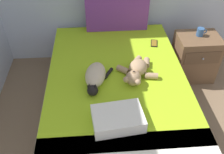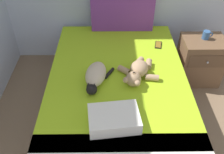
{
  "view_description": "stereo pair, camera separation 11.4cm",
  "coord_description": "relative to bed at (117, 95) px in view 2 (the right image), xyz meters",
  "views": [
    {
      "loc": [
        1.18,
        1.37,
        2.11
      ],
      "look_at": [
        1.32,
        3.12,
        0.6
      ],
      "focal_mm": 39.96,
      "sensor_mm": 36.0,
      "label": 1
    },
    {
      "loc": [
        1.3,
        1.36,
        2.11
      ],
      "look_at": [
        1.32,
        3.12,
        0.6
      ],
      "focal_mm": 39.96,
      "sensor_mm": 36.0,
      "label": 2
    }
  ],
  "objects": [
    {
      "name": "bed",
      "position": [
        0.0,
        0.0,
        0.0
      ],
      "size": [
        1.41,
        2.05,
        0.52
      ],
      "color": "brown",
      "rests_on": "ground_plane"
    },
    {
      "name": "patterned_cushion",
      "position": [
        0.08,
        0.93,
        0.5
      ],
      "size": [
        0.76,
        0.14,
        0.47
      ],
      "color": "#72338C",
      "rests_on": "bed"
    },
    {
      "name": "cat",
      "position": [
        -0.21,
        -0.08,
        0.33
      ],
      "size": [
        0.3,
        0.42,
        0.15
      ],
      "color": "#C6B293",
      "rests_on": "bed"
    },
    {
      "name": "teddy_bear",
      "position": [
        0.19,
        -0.02,
        0.33
      ],
      "size": [
        0.4,
        0.48,
        0.16
      ],
      "color": "tan",
      "rests_on": "bed"
    },
    {
      "name": "cell_phone",
      "position": [
        0.48,
        0.54,
        0.27
      ],
      "size": [
        0.1,
        0.16,
        0.01
      ],
      "color": "black",
      "rests_on": "bed"
    },
    {
      "name": "throw_pillow",
      "position": [
        -0.05,
        -0.59,
        0.32
      ],
      "size": [
        0.43,
        0.32,
        0.11
      ],
      "primitive_type": "cube",
      "rotation": [
        0.0,
        0.0,
        0.11
      ],
      "color": "white",
      "rests_on": "bed"
    },
    {
      "name": "nightstand",
      "position": [
        1.02,
        0.55,
        0.03
      ],
      "size": [
        0.49,
        0.42,
        0.58
      ],
      "color": "brown",
      "rests_on": "ground_plane"
    },
    {
      "name": "mug",
      "position": [
        1.03,
        0.59,
        0.37
      ],
      "size": [
        0.12,
        0.08,
        0.09
      ],
      "color": "#33598C",
      "rests_on": "nightstand"
    }
  ]
}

